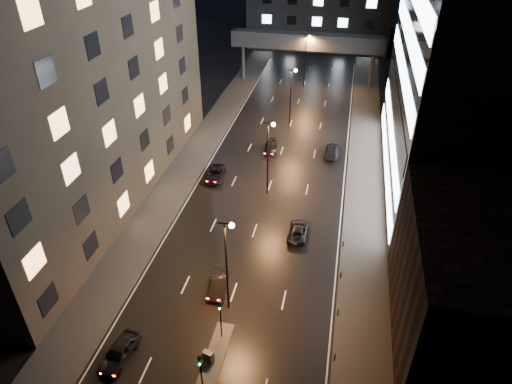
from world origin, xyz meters
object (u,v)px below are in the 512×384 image
Objects in this scene: utility_cabinet at (208,357)px; car_away_c at (215,174)px; car_away_d at (271,148)px; car_away_a at (119,353)px; car_toward_a at (298,231)px; car_toward_b at (332,150)px; car_away_b at (219,284)px.

car_away_c is at bearing 120.39° from utility_cabinet.
car_away_c is at bearing -131.42° from car_away_d.
car_toward_a is (12.57, 19.53, -0.15)m from car_away_a.
utility_cabinet is (7.42, 1.17, -0.06)m from car_away_a.
car_toward_b is (2.54, 20.09, 0.12)m from car_toward_a.
car_away_b is at bearing 57.13° from car_toward_a.
car_away_c is at bearing 97.32° from car_away_a.
car_away_c reaches higher than car_away_d.
car_away_a is 23.22m from car_toward_a.
car_away_a reaches higher than car_toward_b.
car_away_c is 18.25m from car_toward_b.
car_away_d is at bearing 88.33° from car_away_a.
utility_cabinet is (-5.15, -18.36, 0.09)m from car_toward_a.
car_away_b is (6.02, 9.49, -0.08)m from car_away_a.
car_away_a is 42.40m from car_toward_b.
car_away_d is 0.86× the size of car_toward_b.
car_toward_a is 20.24m from car_toward_b.
car_away_a is 11.24m from car_away_b.
car_toward_b is at bearing 94.18° from utility_cabinet.
car_away_c reaches higher than utility_cabinet.
car_away_c is 11.02m from car_away_d.
car_away_a is 1.01× the size of car_toward_a.
car_away_a is 29.60m from car_away_c.
car_away_a is 1.03× the size of car_away_d.
car_away_b is at bearing 115.04° from utility_cabinet.
car_away_c is (-6.17, 20.12, -0.01)m from car_away_b.
car_toward_a is (6.55, 10.04, -0.07)m from car_away_b.
car_away_c reaches higher than car_toward_a.
car_away_d is 9.20m from car_toward_b.
car_toward_b is (15.10, 39.62, -0.03)m from car_away_a.
car_away_b is at bearing 76.09° from car_toward_b.
utility_cabinet reaches higher than car_toward_a.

